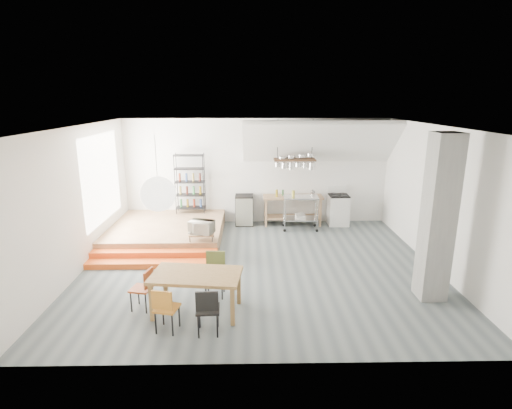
{
  "coord_description": "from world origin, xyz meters",
  "views": [
    {
      "loc": [
        -0.24,
        -8.56,
        3.78
      ],
      "look_at": [
        -0.06,
        0.8,
        1.28
      ],
      "focal_mm": 28.0,
      "sensor_mm": 36.0,
      "label": 1
    }
  ],
  "objects_px": {
    "stove": "(338,209)",
    "mini_fridge": "(244,210)",
    "dining_table": "(196,278)",
    "rolling_cart": "(301,208)"
  },
  "relations": [
    {
      "from": "dining_table",
      "to": "rolling_cart",
      "type": "relative_size",
      "value": 1.61
    },
    {
      "from": "stove",
      "to": "dining_table",
      "type": "height_order",
      "value": "stove"
    },
    {
      "from": "dining_table",
      "to": "rolling_cart",
      "type": "xyz_separation_m",
      "value": [
        2.47,
        4.7,
        -0.02
      ]
    },
    {
      "from": "stove",
      "to": "dining_table",
      "type": "xyz_separation_m",
      "value": [
        -3.68,
        -5.15,
        0.19
      ]
    },
    {
      "from": "stove",
      "to": "mini_fridge",
      "type": "distance_m",
      "value": 2.88
    },
    {
      "from": "rolling_cart",
      "to": "mini_fridge",
      "type": "bearing_deg",
      "value": 165.3
    },
    {
      "from": "mini_fridge",
      "to": "stove",
      "type": "bearing_deg",
      "value": -0.87
    },
    {
      "from": "stove",
      "to": "mini_fridge",
      "type": "height_order",
      "value": "stove"
    },
    {
      "from": "rolling_cart",
      "to": "mini_fridge",
      "type": "height_order",
      "value": "rolling_cart"
    },
    {
      "from": "dining_table",
      "to": "mini_fridge",
      "type": "height_order",
      "value": "mini_fridge"
    }
  ]
}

